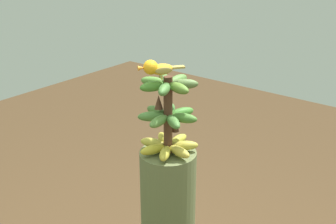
# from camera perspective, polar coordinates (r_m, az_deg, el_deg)

# --- Properties ---
(banana_bunch) EXTENTS (0.26, 0.26, 0.34)m
(banana_bunch) POSITION_cam_1_polar(r_m,az_deg,el_deg) (1.82, -0.00, -0.49)
(banana_bunch) COLOR #4C2D1E
(banana_bunch) RESTS_ON banana_tree
(perched_bird) EXTENTS (0.17, 0.13, 0.08)m
(perched_bird) POSITION_cam_1_polar(r_m,az_deg,el_deg) (1.71, -1.55, 5.77)
(perched_bird) COLOR #C68933
(perched_bird) RESTS_ON banana_bunch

